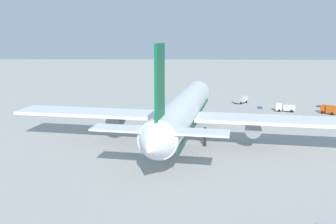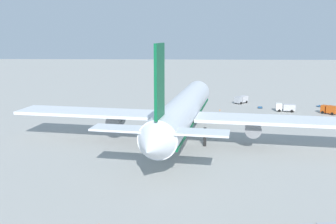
{
  "view_description": "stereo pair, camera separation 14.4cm",
  "coord_description": "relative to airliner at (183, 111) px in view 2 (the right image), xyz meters",
  "views": [
    {
      "loc": [
        -89.78,
        -0.07,
        25.53
      ],
      "look_at": [
        2.99,
        3.77,
        6.63
      ],
      "focal_mm": 41.31,
      "sensor_mm": 36.0,
      "label": 1
    },
    {
      "loc": [
        -89.77,
        -0.21,
        25.53
      ],
      "look_at": [
        2.99,
        3.77,
        6.63
      ],
      "focal_mm": 41.31,
      "sensor_mm": 36.0,
      "label": 2
    }
  ],
  "objects": [
    {
      "name": "baggage_cart_1",
      "position": [
        48.62,
        -48.57,
        -7.41
      ],
      "size": [
        2.63,
        2.71,
        0.4
      ],
      "color": "#26598C",
      "rests_on": "ground"
    },
    {
      "name": "ground_plane",
      "position": [
        1.2,
        -0.11,
        -7.68
      ],
      "size": [
        600.0,
        600.0,
        0.0
      ],
      "primitive_type": "plane",
      "color": "#9E9E99"
    },
    {
      "name": "baggage_cart_0",
      "position": [
        45.04,
        -26.79,
        -7.41
      ],
      "size": [
        3.23,
        1.89,
        0.4
      ],
      "color": "#26598C",
      "rests_on": "ground"
    },
    {
      "name": "airliner",
      "position": [
        0.0,
        0.0,
        0.0
      ],
      "size": [
        68.32,
        80.4,
        23.99
      ],
      "color": "silver",
      "rests_on": "ground"
    },
    {
      "name": "service_truck_1",
      "position": [
        39.15,
        -34.02,
        -6.21
      ],
      "size": [
        3.37,
        6.43,
        2.7
      ],
      "color": "white",
      "rests_on": "ground"
    },
    {
      "name": "traffic_cone_1",
      "position": [
        39.9,
        -12.39,
        -7.4
      ],
      "size": [
        0.36,
        0.36,
        0.55
      ],
      "primitive_type": "cone",
      "color": "orange",
      "rests_on": "ground"
    },
    {
      "name": "service_truck_0",
      "position": [
        54.25,
        -21.54,
        -6.17
      ],
      "size": [
        5.75,
        5.56,
        2.64
      ],
      "color": "#999EA5",
      "rests_on": "ground"
    },
    {
      "name": "ground_worker_1",
      "position": [
        22.66,
        -38.83,
        -6.78
      ],
      "size": [
        0.41,
        0.41,
        1.76
      ],
      "color": "navy",
      "rests_on": "ground"
    },
    {
      "name": "baggage_cart_2",
      "position": [
        29.03,
        -32.3,
        -7.41
      ],
      "size": [
        2.72,
        2.96,
        0.4
      ],
      "color": "#595B60",
      "rests_on": "ground"
    },
    {
      "name": "service_truck_4",
      "position": [
        35.63,
        -47.07,
        -6.12
      ],
      "size": [
        4.89,
        4.95,
        2.78
      ],
      "color": "#BF4C14",
      "rests_on": "ground"
    }
  ]
}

